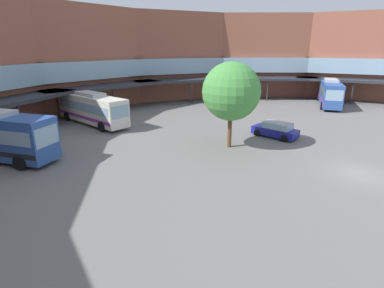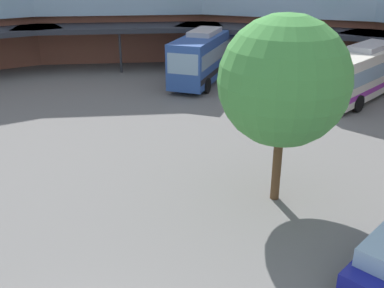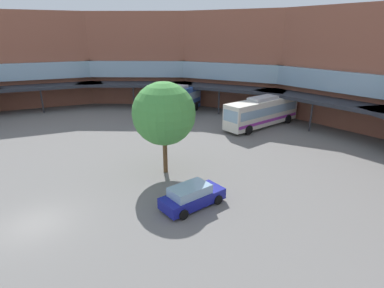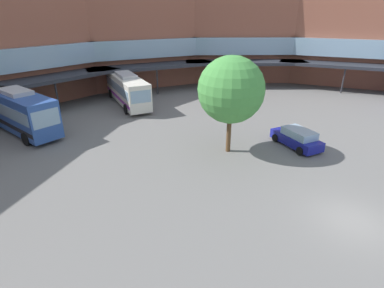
{
  "view_description": "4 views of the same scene",
  "coord_description": "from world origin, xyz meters",
  "px_view_note": "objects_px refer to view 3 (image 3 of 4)",
  "views": [
    {
      "loc": [
        -22.78,
        0.99,
        8.64
      ],
      "look_at": [
        -2.91,
        12.07,
        1.14
      ],
      "focal_mm": 27.84,
      "sensor_mm": 36.0,
      "label": 1
    },
    {
      "loc": [
        6.54,
        -5.34,
        9.38
      ],
      "look_at": [
        -2.39,
        9.48,
        2.04
      ],
      "focal_mm": 42.19,
      "sensor_mm": 36.0,
      "label": 2
    },
    {
      "loc": [
        17.5,
        -6.62,
        10.98
      ],
      "look_at": [
        1.47,
        13.4,
        1.73
      ],
      "focal_mm": 29.16,
      "sensor_mm": 36.0,
      "label": 3
    },
    {
      "loc": [
        -14.83,
        -4.85,
        10.3
      ],
      "look_at": [
        -2.44,
        10.71,
        1.48
      ],
      "focal_mm": 28.12,
      "sensor_mm": 36.0,
      "label": 4
    }
  ],
  "objects_px": {
    "bus_0": "(262,112)",
    "plaza_tree": "(164,114)",
    "parked_car": "(192,196)",
    "bus_3": "(177,101)"
  },
  "relations": [
    {
      "from": "parked_car",
      "to": "plaza_tree",
      "type": "xyz_separation_m",
      "value": [
        -5.08,
        2.85,
        4.23
      ]
    },
    {
      "from": "bus_0",
      "to": "plaza_tree",
      "type": "relative_size",
      "value": 1.51
    },
    {
      "from": "bus_0",
      "to": "parked_car",
      "type": "relative_size",
      "value": 2.4
    },
    {
      "from": "bus_3",
      "to": "parked_car",
      "type": "bearing_deg",
      "value": 31.53
    },
    {
      "from": "bus_3",
      "to": "parked_car",
      "type": "xyz_separation_m",
      "value": [
        16.89,
        -17.73,
        -1.27
      ]
    },
    {
      "from": "bus_3",
      "to": "plaza_tree",
      "type": "bearing_deg",
      "value": 26.37
    },
    {
      "from": "bus_3",
      "to": "plaza_tree",
      "type": "distance_m",
      "value": 19.22
    },
    {
      "from": "bus_0",
      "to": "bus_3",
      "type": "bearing_deg",
      "value": -67.43
    },
    {
      "from": "bus_0",
      "to": "plaza_tree",
      "type": "bearing_deg",
      "value": 12.01
    },
    {
      "from": "parked_car",
      "to": "bus_3",
      "type": "bearing_deg",
      "value": 56.62
    }
  ]
}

